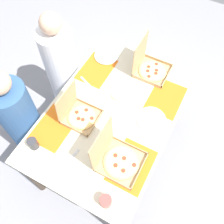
{
  "coord_description": "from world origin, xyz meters",
  "views": [
    {
      "loc": [
        -0.9,
        -0.48,
        2.46
      ],
      "look_at": [
        0.0,
        0.0,
        0.77
      ],
      "focal_mm": 39.66,
      "sensor_mm": 36.0,
      "label": 1
    }
  ],
  "objects_px": {
    "pizza_box_center": "(79,114)",
    "plate_far_right": "(106,56)",
    "pizza_box_corner_left": "(117,158)",
    "plate_middle": "(151,120)",
    "diner_left_seat": "(22,121)",
    "pizza_box_corner_right": "(150,67)",
    "cup_clear_left": "(33,144)",
    "cup_spare": "(106,201)",
    "plate_near_right": "(114,95)",
    "diner_right_seat": "(62,70)"
  },
  "relations": [
    {
      "from": "pizza_box_corner_left",
      "to": "plate_near_right",
      "type": "bearing_deg",
      "value": 29.62
    },
    {
      "from": "plate_near_right",
      "to": "plate_middle",
      "type": "height_order",
      "value": "plate_near_right"
    },
    {
      "from": "pizza_box_center",
      "to": "pizza_box_corner_right",
      "type": "relative_size",
      "value": 0.92
    },
    {
      "from": "plate_near_right",
      "to": "cup_spare",
      "type": "xyz_separation_m",
      "value": [
        -0.78,
        -0.35,
        0.03
      ]
    },
    {
      "from": "plate_near_right",
      "to": "diner_right_seat",
      "type": "distance_m",
      "value": 0.74
    },
    {
      "from": "plate_near_right",
      "to": "diner_left_seat",
      "type": "distance_m",
      "value": 0.87
    },
    {
      "from": "plate_far_right",
      "to": "plate_middle",
      "type": "xyz_separation_m",
      "value": [
        -0.43,
        -0.63,
        -0.0
      ]
    },
    {
      "from": "pizza_box_center",
      "to": "plate_near_right",
      "type": "distance_m",
      "value": 0.34
    },
    {
      "from": "pizza_box_corner_right",
      "to": "pizza_box_corner_left",
      "type": "distance_m",
      "value": 0.89
    },
    {
      "from": "plate_middle",
      "to": "pizza_box_corner_right",
      "type": "bearing_deg",
      "value": 25.05
    },
    {
      "from": "cup_spare",
      "to": "diner_right_seat",
      "type": "xyz_separation_m",
      "value": [
        0.96,
        1.03,
        -0.27
      ]
    },
    {
      "from": "pizza_box_center",
      "to": "cup_spare",
      "type": "bearing_deg",
      "value": -133.54
    },
    {
      "from": "pizza_box_corner_left",
      "to": "diner_left_seat",
      "type": "height_order",
      "value": "diner_left_seat"
    },
    {
      "from": "pizza_box_corner_right",
      "to": "diner_left_seat",
      "type": "distance_m",
      "value": 1.23
    },
    {
      "from": "pizza_box_corner_left",
      "to": "cup_clear_left",
      "type": "bearing_deg",
      "value": 107.44
    },
    {
      "from": "pizza_box_corner_left",
      "to": "plate_far_right",
      "type": "bearing_deg",
      "value": 32.93
    },
    {
      "from": "pizza_box_center",
      "to": "plate_near_right",
      "type": "relative_size",
      "value": 1.29
    },
    {
      "from": "pizza_box_center",
      "to": "pizza_box_corner_right",
      "type": "height_order",
      "value": "pizza_box_corner_right"
    },
    {
      "from": "pizza_box_corner_right",
      "to": "diner_right_seat",
      "type": "bearing_deg",
      "value": 103.93
    },
    {
      "from": "cup_clear_left",
      "to": "diner_right_seat",
      "type": "height_order",
      "value": "diner_right_seat"
    },
    {
      "from": "pizza_box_corner_left",
      "to": "pizza_box_corner_right",
      "type": "bearing_deg",
      "value": 8.47
    },
    {
      "from": "pizza_box_center",
      "to": "plate_middle",
      "type": "xyz_separation_m",
      "value": [
        0.24,
        -0.51,
        -0.04
      ]
    },
    {
      "from": "pizza_box_corner_right",
      "to": "cup_clear_left",
      "type": "distance_m",
      "value": 1.15
    },
    {
      "from": "pizza_box_corner_right",
      "to": "diner_right_seat",
      "type": "relative_size",
      "value": 0.26
    },
    {
      "from": "diner_right_seat",
      "to": "cup_spare",
      "type": "bearing_deg",
      "value": -132.93
    },
    {
      "from": "pizza_box_corner_left",
      "to": "cup_spare",
      "type": "height_order",
      "value": "pizza_box_corner_left"
    },
    {
      "from": "pizza_box_corner_left",
      "to": "pizza_box_center",
      "type": "bearing_deg",
      "value": 66.77
    },
    {
      "from": "cup_spare",
      "to": "pizza_box_center",
      "type": "bearing_deg",
      "value": 46.46
    },
    {
      "from": "plate_middle",
      "to": "pizza_box_center",
      "type": "bearing_deg",
      "value": 114.65
    },
    {
      "from": "plate_near_right",
      "to": "plate_middle",
      "type": "xyz_separation_m",
      "value": [
        -0.07,
        -0.36,
        -0.0
      ]
    },
    {
      "from": "pizza_box_center",
      "to": "cup_clear_left",
      "type": "height_order",
      "value": "pizza_box_center"
    },
    {
      "from": "pizza_box_corner_left",
      "to": "diner_right_seat",
      "type": "height_order",
      "value": "diner_right_seat"
    },
    {
      "from": "pizza_box_corner_left",
      "to": "plate_middle",
      "type": "height_order",
      "value": "pizza_box_corner_left"
    },
    {
      "from": "cup_clear_left",
      "to": "diner_right_seat",
      "type": "distance_m",
      "value": 0.97
    },
    {
      "from": "pizza_box_center",
      "to": "pizza_box_corner_left",
      "type": "xyz_separation_m",
      "value": [
        -0.18,
        -0.43,
        0.0
      ]
    },
    {
      "from": "cup_spare",
      "to": "plate_near_right",
      "type": "bearing_deg",
      "value": 23.97
    },
    {
      "from": "pizza_box_corner_right",
      "to": "diner_right_seat",
      "type": "height_order",
      "value": "diner_right_seat"
    },
    {
      "from": "pizza_box_center",
      "to": "cup_spare",
      "type": "distance_m",
      "value": 0.69
    },
    {
      "from": "diner_left_seat",
      "to": "cup_clear_left",
      "type": "bearing_deg",
      "value": -117.95
    },
    {
      "from": "pizza_box_corner_right",
      "to": "cup_clear_left",
      "type": "xyz_separation_m",
      "value": [
        -1.06,
        0.46,
        -0.0
      ]
    },
    {
      "from": "pizza_box_center",
      "to": "plate_far_right",
      "type": "xyz_separation_m",
      "value": [
        0.66,
        0.12,
        -0.04
      ]
    },
    {
      "from": "cup_spare",
      "to": "pizza_box_corner_right",
      "type": "bearing_deg",
      "value": 9.63
    },
    {
      "from": "pizza_box_corner_right",
      "to": "plate_far_right",
      "type": "xyz_separation_m",
      "value": [
        -0.03,
        0.42,
        -0.04
      ]
    },
    {
      "from": "cup_clear_left",
      "to": "cup_spare",
      "type": "distance_m",
      "value": 0.66
    },
    {
      "from": "cup_clear_left",
      "to": "cup_spare",
      "type": "height_order",
      "value": "cup_clear_left"
    },
    {
      "from": "plate_near_right",
      "to": "cup_spare",
      "type": "height_order",
      "value": "cup_spare"
    },
    {
      "from": "pizza_box_corner_right",
      "to": "pizza_box_corner_left",
      "type": "xyz_separation_m",
      "value": [
        -0.88,
        -0.13,
        0.0
      ]
    },
    {
      "from": "pizza_box_corner_right",
      "to": "pizza_box_corner_left",
      "type": "bearing_deg",
      "value": -171.53
    },
    {
      "from": "pizza_box_corner_left",
      "to": "cup_spare",
      "type": "relative_size",
      "value": 3.84
    },
    {
      "from": "plate_near_right",
      "to": "cup_clear_left",
      "type": "xyz_separation_m",
      "value": [
        -0.68,
        0.31,
        0.04
      ]
    }
  ]
}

